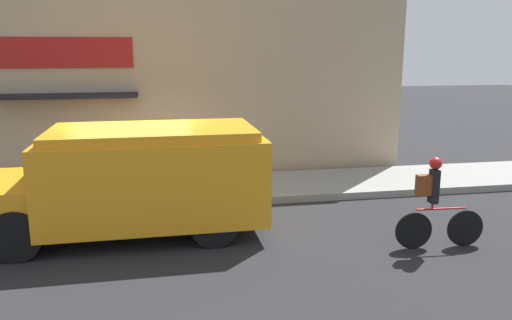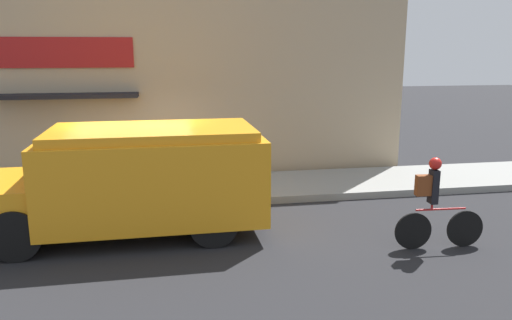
# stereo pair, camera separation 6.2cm
# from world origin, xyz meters

# --- Properties ---
(ground_plane) EXTENTS (70.00, 70.00, 0.00)m
(ground_plane) POSITION_xyz_m (0.00, 0.00, 0.00)
(ground_plane) COLOR #232326
(sidewalk) EXTENTS (28.00, 2.41, 0.17)m
(sidewalk) POSITION_xyz_m (0.00, 1.20, 0.09)
(sidewalk) COLOR gray
(sidewalk) RESTS_ON ground_plane
(storefront) EXTENTS (14.78, 0.89, 5.67)m
(storefront) POSITION_xyz_m (-0.04, 2.73, 2.83)
(storefront) COLOR tan
(storefront) RESTS_ON ground_plane
(school_bus) EXTENTS (5.40, 2.70, 2.05)m
(school_bus) POSITION_xyz_m (0.11, -1.33, 1.08)
(school_bus) COLOR orange
(school_bus) RESTS_ON ground_plane
(cyclist) EXTENTS (1.64, 0.22, 1.66)m
(cyclist) POSITION_xyz_m (5.33, -3.03, 0.80)
(cyclist) COLOR black
(cyclist) RESTS_ON ground_plane
(trash_bin) EXTENTS (0.56, 0.56, 0.79)m
(trash_bin) POSITION_xyz_m (-1.77, 1.36, 0.57)
(trash_bin) COLOR slate
(trash_bin) RESTS_ON sidewalk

